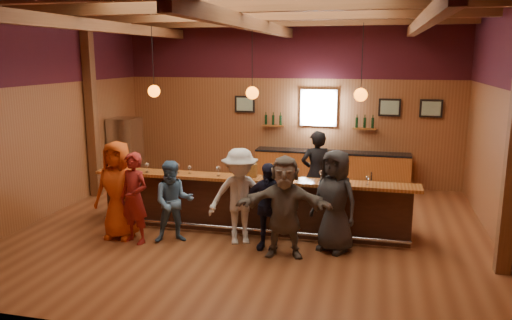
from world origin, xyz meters
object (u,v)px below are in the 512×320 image
object	(u,v)px
back_bar_cabinet	(331,169)
bartender	(316,173)
bar_counter	(255,202)
customer_orange	(118,190)
customer_brown	(284,207)
customer_dark	(335,201)
customer_denim	(174,202)
customer_redvest	(134,198)
stainless_fridge	(126,152)
ice_bucket	(251,170)
bottle_a	(278,171)
customer_white	(240,196)
customer_navy	(268,206)

from	to	relation	value
back_bar_cabinet	bartender	world-z (taller)	bartender
bar_counter	customer_orange	world-z (taller)	customer_orange
customer_brown	customer_dark	xyz separation A→B (m)	(0.81, 0.45, 0.03)
customer_denim	customer_dark	bearing A→B (deg)	-18.33
bartender	customer_redvest	bearing A→B (deg)	14.68
stainless_fridge	customer_redvest	world-z (taller)	stainless_fridge
stainless_fridge	customer_denim	size ratio (longest dim) A/B	1.18
customer_denim	ice_bucket	xyz separation A→B (m)	(1.26, 0.83, 0.47)
customer_redvest	customer_orange	bearing A→B (deg)	175.32
ice_bucket	stainless_fridge	bearing A→B (deg)	146.38
back_bar_cabinet	stainless_fridge	size ratio (longest dim) A/B	2.22
stainless_fridge	ice_bucket	bearing A→B (deg)	-33.62
bottle_a	bar_counter	bearing A→B (deg)	159.17
customer_redvest	bar_counter	bearing A→B (deg)	51.63
customer_brown	bar_counter	bearing A→B (deg)	116.67
customer_denim	bartender	size ratio (longest dim) A/B	0.83
bartender	customer_brown	bearing A→B (deg)	60.06
customer_white	ice_bucket	size ratio (longest dim) A/B	7.02
ice_bucket	bottle_a	world-z (taller)	bottle_a
bottle_a	ice_bucket	bearing A→B (deg)	-169.23
stainless_fridge	customer_denim	xyz separation A→B (m)	(2.85, -3.57, -0.14)
back_bar_cabinet	bottle_a	world-z (taller)	bottle_a
customer_white	bartender	size ratio (longest dim) A/B	0.96
customer_dark	customer_navy	bearing A→B (deg)	-142.61
customer_denim	customer_dark	xyz separation A→B (m)	(2.90, 0.26, 0.14)
customer_navy	bottle_a	distance (m)	0.98
customer_brown	customer_navy	bearing A→B (deg)	138.98
bar_counter	bottle_a	distance (m)	0.89
customer_navy	ice_bucket	bearing A→B (deg)	129.33
back_bar_cabinet	customer_dark	bearing A→B (deg)	-84.09
customer_navy	customer_brown	bearing A→B (deg)	-28.15
customer_orange	bar_counter	bearing A→B (deg)	25.81
back_bar_cabinet	customer_denim	size ratio (longest dim) A/B	2.62
customer_orange	customer_dark	size ratio (longest dim) A/B	1.02
customer_redvest	customer_denim	world-z (taller)	customer_redvest
customer_orange	customer_navy	world-z (taller)	customer_orange
customer_denim	bar_counter	bearing A→B (deg)	17.95
customer_redvest	customer_brown	size ratio (longest dim) A/B	0.96
back_bar_cabinet	ice_bucket	xyz separation A→B (m)	(-1.19, -3.85, 0.76)
bar_counter	bartender	world-z (taller)	bartender
bartender	ice_bucket	bearing A→B (deg)	28.13
bar_counter	customer_white	bearing A→B (deg)	-93.77
customer_white	stainless_fridge	bearing A→B (deg)	118.78
customer_redvest	ice_bucket	world-z (taller)	customer_redvest
customer_dark	customer_denim	bearing A→B (deg)	-147.36
customer_white	bottle_a	distance (m)	0.97
back_bar_cabinet	bartender	size ratio (longest dim) A/B	2.18
bar_counter	customer_denim	size ratio (longest dim) A/B	4.12
stainless_fridge	customer_brown	world-z (taller)	stainless_fridge
stainless_fridge	customer_navy	world-z (taller)	stainless_fridge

